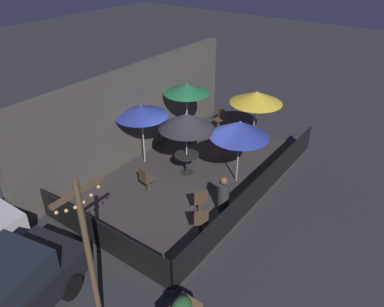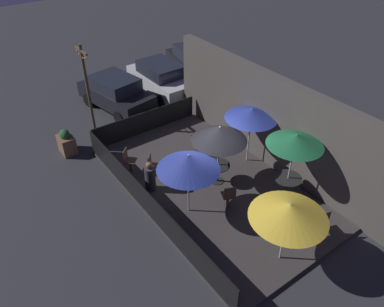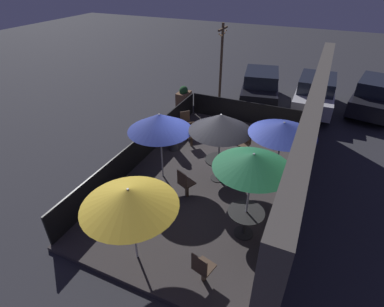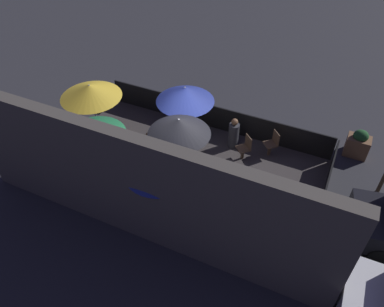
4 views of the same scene
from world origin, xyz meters
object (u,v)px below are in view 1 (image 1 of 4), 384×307
Objects in this scene: patio_umbrella_1 at (187,89)px; patio_chair_2 at (146,179)px; dining_table_1 at (187,128)px; patron_0 at (223,195)px; patio_umbrella_0 at (186,121)px; dining_table_0 at (187,158)px; patio_chair_0 at (201,221)px; patio_chair_1 at (219,118)px; patio_chair_3 at (200,200)px; patio_umbrella_2 at (256,97)px; patio_chair_4 at (220,150)px; light_post at (89,254)px; patio_umbrella_4 at (240,129)px; patio_umbrella_3 at (141,111)px.

patio_umbrella_1 is 4.21m from patio_chair_2.
patio_umbrella_1 is at bearing 0.00° from dining_table_1.
patio_umbrella_0 is at bearing 118.22° from patron_0.
dining_table_1 is 4.65m from patron_0.
patio_chair_0 reaches higher than dining_table_0.
patio_umbrella_0 reaches higher than patio_chair_1.
patio_chair_3 is (-3.54, -3.12, -1.79)m from patio_umbrella_1.
patio_chair_4 is at bearing 177.10° from patio_umbrella_2.
patio_umbrella_1 is at bearing 24.01° from light_post.
patio_umbrella_0 is at bearing 19.33° from light_post.
patio_chair_1 is at bearing 14.89° from patio_umbrella_0.
patio_chair_0 is 1.36m from patron_0.
patio_chair_4 is at bearing -24.05° from patio_umbrella_0.
patio_chair_0 is at bearing -169.36° from patio_umbrella_4.
patio_chair_0 is (-4.32, -3.68, -1.76)m from patio_umbrella_1.
patio_chair_1 reaches higher than dining_table_0.
dining_table_1 is at bearing 36.31° from patio_umbrella_0.
patio_chair_3 is at bearing 41.20° from patio_chair_1.
light_post reaches higher than patio_chair_0.
patio_umbrella_2 is at bearing 104.67° from patio_chair_1.
patio_chair_3 is 0.94× the size of patio_chair_4.
patio_umbrella_0 is 1.09× the size of patio_umbrella_2.
patron_0 is (-2.97, -3.58, -1.76)m from patio_umbrella_1.
patio_umbrella_2 is 5.56m from patio_chair_3.
patio_umbrella_3 is 1.94× the size of patron_0.
light_post reaches higher than patio_chair_3.
patio_chair_2 is at bearing 138.55° from patio_umbrella_4.
patio_umbrella_2 is 2.77m from patio_chair_4.
light_post reaches higher than dining_table_0.
dining_table_1 is (-1.75, 2.12, -1.25)m from patio_umbrella_2.
patio_chair_1 is (3.69, 0.98, -1.54)m from patio_umbrella_0.
patio_chair_0 is at bearing -121.95° from patron_0.
patio_umbrella_2 is 2.30× the size of patio_chair_1.
patron_0 is at bearing -62.23° from patio_chair_2.
dining_table_1 is at bearing 36.31° from dining_table_0.
light_post is (-5.62, -3.82, -0.02)m from patio_umbrella_3.
light_post is at bearing -145.85° from patio_umbrella_3.
patio_umbrella_3 reaches higher than patio_umbrella_4.
patio_umbrella_0 reaches higher than patron_0.
patio_umbrella_3 is 2.43× the size of patio_chair_2.
patio_umbrella_4 is at bearing -113.10° from dining_table_1.
patio_chair_4 is (2.99, -0.94, 0.02)m from patio_chair_2.
patron_0 is at bearing -39.04° from patio_chair_0.
dining_table_0 is 0.93× the size of dining_table_1.
patio_chair_4 is at bearing 59.74° from patio_umbrella_4.
patio_umbrella_4 is 1.93× the size of patron_0.
patio_umbrella_3 is at bearing 100.42° from patio_umbrella_0.
patio_chair_4 is 7.53m from light_post.
patio_chair_2 is at bearing -163.91° from dining_table_1.
dining_table_0 is (-0.62, 1.69, -1.39)m from patio_umbrella_4.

